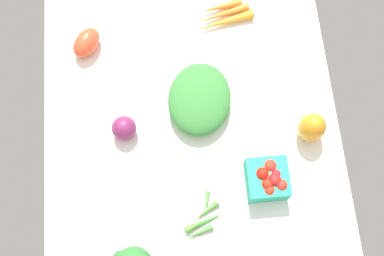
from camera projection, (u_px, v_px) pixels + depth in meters
tablecloth at (192, 132)px, 129.71cm from camera, size 104.00×76.00×2.00cm
carrot_bunch at (222, 16)px, 137.63cm from camera, size 10.25×17.24×2.60cm
roma_tomato at (86, 43)px, 133.22cm from camera, size 10.85×10.08×5.85cm
red_onion_near_basket at (124, 128)px, 125.63cm from camera, size 6.31×6.31×6.31cm
okra_pile at (203, 220)px, 120.92cm from camera, size 11.87×11.58×1.97cm
bell_pepper_orange at (312, 128)px, 123.86cm from camera, size 9.10×9.10×9.76cm
berry_basket at (268, 179)px, 120.92cm from camera, size 9.99×9.99×7.78cm
leafy_greens_clump at (199, 99)px, 127.96cm from camera, size 22.87×19.78×6.44cm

